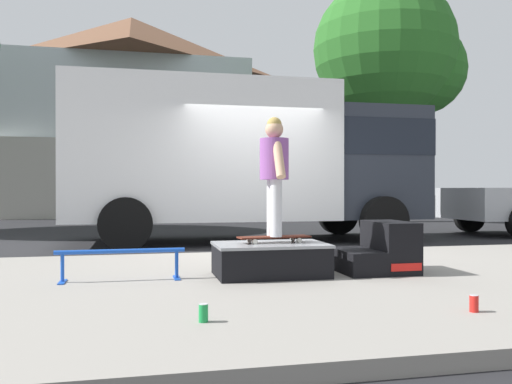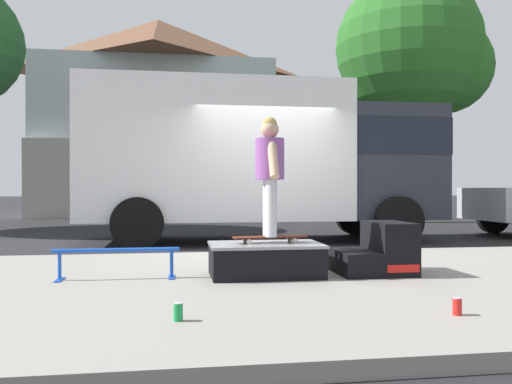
{
  "view_description": "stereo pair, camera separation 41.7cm",
  "coord_description": "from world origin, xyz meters",
  "px_view_note": "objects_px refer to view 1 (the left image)",
  "views": [
    {
      "loc": [
        -2.04,
        -8.16,
        1.04
      ],
      "look_at": [
        -0.65,
        -1.91,
        1.0
      ],
      "focal_mm": 37.44,
      "sensor_mm": 36.0,
      "label": 1
    },
    {
      "loc": [
        -1.63,
        -8.24,
        1.04
      ],
      "look_at": [
        -0.65,
        -1.91,
        1.0
      ],
      "focal_mm": 37.44,
      "sensor_mm": 36.0,
      "label": 2
    }
  ],
  "objects_px": {
    "kicker_ramp": "(380,251)",
    "grind_rail": "(121,257)",
    "skater_kid": "(274,166)",
    "box_truck": "(249,155)",
    "skate_box": "(270,258)",
    "street_tree_neighbour": "(392,55)",
    "soda_can": "(203,313)",
    "skateboard": "(274,237)",
    "soda_can_b": "(474,304)"
  },
  "relations": [
    {
      "from": "kicker_ramp",
      "to": "grind_rail",
      "type": "distance_m",
      "value": 2.78
    },
    {
      "from": "skater_kid",
      "to": "box_truck",
      "type": "bearing_deg",
      "value": 81.25
    },
    {
      "from": "skate_box",
      "to": "street_tree_neighbour",
      "type": "bearing_deg",
      "value": 57.19
    },
    {
      "from": "skate_box",
      "to": "street_tree_neighbour",
      "type": "xyz_separation_m",
      "value": [
        6.49,
        10.06,
        4.95
      ]
    },
    {
      "from": "grind_rail",
      "to": "soda_can",
      "type": "relative_size",
      "value": 10.07
    },
    {
      "from": "soda_can",
      "to": "box_truck",
      "type": "bearing_deg",
      "value": 75.55
    },
    {
      "from": "soda_can",
      "to": "street_tree_neighbour",
      "type": "height_order",
      "value": "street_tree_neighbour"
    },
    {
      "from": "skate_box",
      "to": "kicker_ramp",
      "type": "xyz_separation_m",
      "value": [
        1.25,
        -0.0,
        0.04
      ]
    },
    {
      "from": "skateboard",
      "to": "soda_can",
      "type": "height_order",
      "value": "skateboard"
    },
    {
      "from": "box_truck",
      "to": "skateboard",
      "type": "bearing_deg",
      "value": -98.75
    },
    {
      "from": "skate_box",
      "to": "street_tree_neighbour",
      "type": "relative_size",
      "value": 0.15
    },
    {
      "from": "skate_box",
      "to": "skater_kid",
      "type": "relative_size",
      "value": 0.92
    },
    {
      "from": "skate_box",
      "to": "skater_kid",
      "type": "bearing_deg",
      "value": 41.07
    },
    {
      "from": "skateboard",
      "to": "box_truck",
      "type": "relative_size",
      "value": 0.12
    },
    {
      "from": "soda_can",
      "to": "street_tree_neighbour",
      "type": "distance_m",
      "value": 14.88
    },
    {
      "from": "street_tree_neighbour",
      "to": "kicker_ramp",
      "type": "bearing_deg",
      "value": -117.51
    },
    {
      "from": "soda_can_b",
      "to": "box_truck",
      "type": "height_order",
      "value": "box_truck"
    },
    {
      "from": "grind_rail",
      "to": "box_truck",
      "type": "bearing_deg",
      "value": 64.38
    },
    {
      "from": "street_tree_neighbour",
      "to": "skateboard",
      "type": "bearing_deg",
      "value": -122.71
    },
    {
      "from": "soda_can",
      "to": "grind_rail",
      "type": "bearing_deg",
      "value": 108.2
    },
    {
      "from": "skateboard",
      "to": "skater_kid",
      "type": "bearing_deg",
      "value": -75.96
    },
    {
      "from": "box_truck",
      "to": "soda_can_b",
      "type": "bearing_deg",
      "value": -87.71
    },
    {
      "from": "soda_can",
      "to": "street_tree_neighbour",
      "type": "relative_size",
      "value": 0.02
    },
    {
      "from": "grind_rail",
      "to": "soda_can_b",
      "type": "xyz_separation_m",
      "value": [
        2.61,
        -1.98,
        -0.17
      ]
    },
    {
      "from": "grind_rail",
      "to": "skateboard",
      "type": "distance_m",
      "value": 1.59
    },
    {
      "from": "kicker_ramp",
      "to": "street_tree_neighbour",
      "type": "relative_size",
      "value": 0.1
    },
    {
      "from": "grind_rail",
      "to": "soda_can_b",
      "type": "distance_m",
      "value": 3.28
    },
    {
      "from": "skateboard",
      "to": "box_truck",
      "type": "distance_m",
      "value": 5.06
    },
    {
      "from": "skate_box",
      "to": "grind_rail",
      "type": "xyz_separation_m",
      "value": [
        -1.53,
        0.05,
        0.04
      ]
    },
    {
      "from": "kicker_ramp",
      "to": "soda_can",
      "type": "xyz_separation_m",
      "value": [
        -2.17,
        -1.79,
        -0.17
      ]
    },
    {
      "from": "kicker_ramp",
      "to": "skater_kid",
      "type": "xyz_separation_m",
      "value": [
        -1.19,
        0.05,
        0.93
      ]
    },
    {
      "from": "skater_kid",
      "to": "soda_can_b",
      "type": "bearing_deg",
      "value": -62.67
    },
    {
      "from": "skater_kid",
      "to": "street_tree_neighbour",
      "type": "relative_size",
      "value": 0.17
    },
    {
      "from": "soda_can_b",
      "to": "box_truck",
      "type": "xyz_separation_m",
      "value": [
        -0.27,
        6.85,
        1.52
      ]
    },
    {
      "from": "kicker_ramp",
      "to": "soda_can",
      "type": "bearing_deg",
      "value": -140.44
    },
    {
      "from": "skater_kid",
      "to": "street_tree_neighbour",
      "type": "distance_m",
      "value": 12.55
    },
    {
      "from": "skate_box",
      "to": "soda_can",
      "type": "xyz_separation_m",
      "value": [
        -0.92,
        -1.8,
        -0.12
      ]
    },
    {
      "from": "soda_can_b",
      "to": "street_tree_neighbour",
      "type": "height_order",
      "value": "street_tree_neighbour"
    },
    {
      "from": "kicker_ramp",
      "to": "box_truck",
      "type": "xyz_separation_m",
      "value": [
        -0.44,
        4.91,
        1.35
      ]
    },
    {
      "from": "grind_rail",
      "to": "skater_kid",
      "type": "relative_size",
      "value": 1.0
    },
    {
      "from": "kicker_ramp",
      "to": "box_truck",
      "type": "distance_m",
      "value": 5.12
    },
    {
      "from": "box_truck",
      "to": "soda_can",
      "type": "bearing_deg",
      "value": -104.45
    },
    {
      "from": "skateboard",
      "to": "soda_can",
      "type": "relative_size",
      "value": 6.33
    },
    {
      "from": "kicker_ramp",
      "to": "skater_kid",
      "type": "relative_size",
      "value": 0.62
    },
    {
      "from": "grind_rail",
      "to": "street_tree_neighbour",
      "type": "relative_size",
      "value": 0.17
    },
    {
      "from": "soda_can",
      "to": "skate_box",
      "type": "bearing_deg",
      "value": 62.74
    },
    {
      "from": "kicker_ramp",
      "to": "skateboard",
      "type": "xyz_separation_m",
      "value": [
        -1.19,
        0.05,
        0.17
      ]
    },
    {
      "from": "grind_rail",
      "to": "skateboard",
      "type": "xyz_separation_m",
      "value": [
        1.59,
        0.0,
        0.17
      ]
    },
    {
      "from": "kicker_ramp",
      "to": "soda_can_b",
      "type": "relative_size",
      "value": 6.24
    },
    {
      "from": "skateboard",
      "to": "box_truck",
      "type": "bearing_deg",
      "value": 81.25
    }
  ]
}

